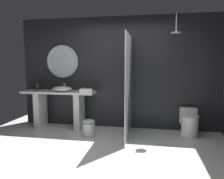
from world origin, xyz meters
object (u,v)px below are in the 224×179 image
rain_shower_head (176,30)px  vessel_sink (62,89)px  waste_bin (89,128)px  round_wall_mirror (62,61)px  toilet (189,123)px  folded_hand_towel (86,91)px  tumbler_cup (84,90)px  soap_dispenser (37,88)px

rain_shower_head → vessel_sink: bearing=176.7°
waste_bin → round_wall_mirror: bearing=139.9°
toilet → waste_bin: bearing=-168.1°
rain_shower_head → folded_hand_towel: bearing=179.2°
vessel_sink → waste_bin: bearing=-30.5°
toilet → tumbler_cup: bearing=-179.9°
tumbler_cup → waste_bin: (0.22, -0.43, -0.74)m
vessel_sink → rain_shower_head: size_ratio=1.18×
vessel_sink → tumbler_cup: (0.55, -0.02, -0.01)m
rain_shower_head → folded_hand_towel: 2.26m
toilet → folded_hand_towel: 2.33m
round_wall_mirror → toilet: round_wall_mirror is taller
toilet → folded_hand_towel: size_ratio=2.01×
vessel_sink → waste_bin: vessel_sink is taller
round_wall_mirror → toilet: bearing=-5.6°
tumbler_cup → waste_bin: bearing=-62.7°
toilet → waste_bin: (-2.08, -0.44, -0.09)m
vessel_sink → folded_hand_towel: bearing=-10.9°
vessel_sink → toilet: (2.85, -0.02, -0.67)m
rain_shower_head → tumbler_cup: bearing=176.3°
soap_dispenser → waste_bin: soap_dispenser is taller
vessel_sink → round_wall_mirror: bearing=108.4°
vessel_sink → waste_bin: (0.77, -0.45, -0.76)m
tumbler_cup → toilet: 2.39m
tumbler_cup → rain_shower_head: rain_shower_head is taller
vessel_sink → round_wall_mirror: round_wall_mirror is taller
tumbler_cup → round_wall_mirror: bearing=155.3°
rain_shower_head → folded_hand_towel: size_ratio=1.38×
waste_bin → toilet: bearing=11.9°
tumbler_cup → folded_hand_towel: (0.07, -0.10, -0.01)m
round_wall_mirror → rain_shower_head: size_ratio=2.08×
soap_dispenser → toilet: size_ratio=0.28×
vessel_sink → rain_shower_head: 2.79m
tumbler_cup → round_wall_mirror: size_ratio=0.12×
round_wall_mirror → toilet: (2.94, -0.29, -1.30)m
soap_dispenser → rain_shower_head: size_ratio=0.41×
vessel_sink → round_wall_mirror: 0.70m
soap_dispenser → folded_hand_towel: soap_dispenser is taller
round_wall_mirror → rain_shower_head: rain_shower_head is taller
round_wall_mirror → folded_hand_towel: size_ratio=2.87×
vessel_sink → tumbler_cup: 0.55m
tumbler_cup → toilet: bearing=0.1°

